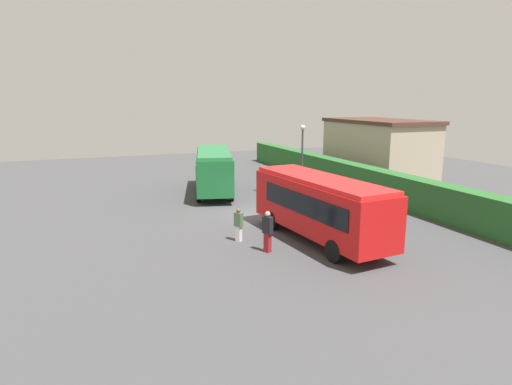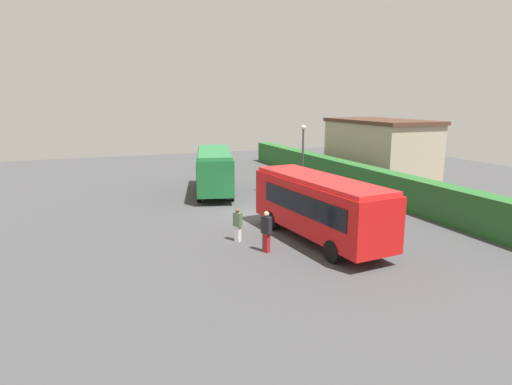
# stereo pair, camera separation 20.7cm
# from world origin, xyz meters

# --- Properties ---
(ground_plane) EXTENTS (64.00, 64.00, 0.00)m
(ground_plane) POSITION_xyz_m (0.00, 0.00, 0.00)
(ground_plane) COLOR #424244
(bus_green) EXTENTS (8.92, 4.63, 3.21)m
(bus_green) POSITION_xyz_m (-6.96, -0.41, 1.84)
(bus_green) COLOR #19602D
(bus_green) RESTS_ON ground_plane
(bus_red) EXTENTS (9.12, 3.22, 3.20)m
(bus_red) POSITION_xyz_m (5.73, 1.20, 1.84)
(bus_red) COLOR red
(bus_red) RESTS_ON ground_plane
(person_left) EXTENTS (0.49, 0.44, 1.82)m
(person_left) POSITION_xyz_m (-6.16, 3.18, 0.97)
(person_left) COLOR #334C8C
(person_left) RESTS_ON ground_plane
(person_center) EXTENTS (0.53, 0.52, 1.88)m
(person_center) POSITION_xyz_m (4.25, 4.43, 0.99)
(person_center) COLOR silver
(person_center) RESTS_ON ground_plane
(person_right) EXTENTS (0.48, 0.44, 1.68)m
(person_right) POSITION_xyz_m (4.33, -2.52, 0.88)
(person_right) COLOR silver
(person_right) RESTS_ON ground_plane
(person_far) EXTENTS (0.52, 0.44, 1.94)m
(person_far) POSITION_xyz_m (6.30, -1.82, 1.03)
(person_far) COLOR maroon
(person_far) RESTS_ON ground_plane
(hedge_row) EXTENTS (44.00, 1.30, 2.09)m
(hedge_row) POSITION_xyz_m (0.00, 9.76, 1.04)
(hedge_row) COLOR #276029
(hedge_row) RESTS_ON ground_plane
(depot_building) EXTENTS (9.94, 5.43, 5.21)m
(depot_building) POSITION_xyz_m (-7.03, 14.32, 2.62)
(depot_building) COLOR tan
(depot_building) RESTS_ON ground_plane
(traffic_cone) EXTENTS (0.36, 0.36, 0.60)m
(traffic_cone) POSITION_xyz_m (1.34, 7.70, 0.30)
(traffic_cone) COLOR orange
(traffic_cone) RESTS_ON ground_plane
(lamppost) EXTENTS (0.36, 0.36, 5.05)m
(lamppost) POSITION_xyz_m (-4.94, 5.85, 3.19)
(lamppost) COLOR #38383D
(lamppost) RESTS_ON ground_plane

